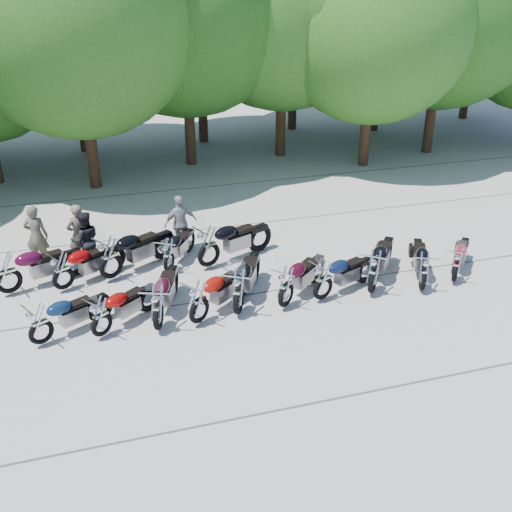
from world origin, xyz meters
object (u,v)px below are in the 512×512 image
object	(u,v)px
motorcycle_4	(238,290)
motorcycle_6	(323,279)
motorcycle_12	(110,257)
motorcycle_14	(209,245)
motorcycle_0	(40,323)
motorcycle_1	(101,316)
rider_1	(86,240)
motorcycle_8	(424,270)
rider_2	(181,223)
motorcycle_5	(286,286)
motorcycle_2	(158,306)
rider_0	(36,236)
motorcycle_9	(457,264)
motorcycle_3	(199,301)
motorcycle_7	(374,270)
motorcycle_10	(7,272)
motorcycle_13	(168,254)
rider_3	(79,235)
motorcycle_11	(62,270)

from	to	relation	value
motorcycle_4	motorcycle_6	world-z (taller)	motorcycle_4
motorcycle_12	motorcycle_14	bearing A→B (deg)	-122.16
motorcycle_0	motorcycle_1	world-z (taller)	motorcycle_0
motorcycle_4	rider_1	distance (m)	5.05
motorcycle_12	motorcycle_8	bearing A→B (deg)	-141.43
rider_2	motorcycle_5	bearing A→B (deg)	104.21
motorcycle_0	motorcycle_6	bearing A→B (deg)	-117.80
motorcycle_2	rider_0	world-z (taller)	rider_0
motorcycle_6	motorcycle_9	distance (m)	3.80
motorcycle_2	motorcycle_3	distance (m)	0.97
motorcycle_7	motorcycle_10	xyz separation A→B (m)	(-9.06, 2.65, -0.02)
motorcycle_7	motorcycle_12	xyz separation A→B (m)	(-6.46, 2.71, 0.02)
motorcycle_2	motorcycle_13	xyz separation A→B (m)	(0.70, 2.83, -0.09)
motorcycle_8	rider_1	world-z (taller)	rider_1
rider_0	rider_2	xyz separation A→B (m)	(4.07, -0.14, -0.05)
motorcycle_4	motorcycle_9	xyz separation A→B (m)	(6.03, -0.07, -0.12)
motorcycle_4	motorcycle_8	bearing A→B (deg)	-153.88
motorcycle_12	rider_2	size ratio (longest dim) A/B	1.47
motorcycle_13	rider_2	distance (m)	1.57
motorcycle_10	rider_1	size ratio (longest dim) A/B	1.42
motorcycle_0	motorcycle_3	bearing A→B (deg)	-120.54
motorcycle_0	motorcycle_9	size ratio (longest dim) A/B	1.02
motorcycle_1	motorcycle_12	size ratio (longest dim) A/B	0.82
motorcycle_3	rider_2	size ratio (longest dim) A/B	1.34
motorcycle_6	rider_0	distance (m)	8.15
motorcycle_6	rider_3	xyz separation A→B (m)	(-5.84, 3.96, 0.28)
rider_0	motorcycle_11	bearing A→B (deg)	128.38
motorcycle_9	rider_1	world-z (taller)	rider_1
motorcycle_0	motorcycle_9	distance (m)	10.63
motorcycle_6	motorcycle_12	bearing A→B (deg)	40.54
motorcycle_5	motorcycle_10	world-z (taller)	motorcycle_10
motorcycle_11	rider_1	size ratio (longest dim) A/B	1.30
motorcycle_9	motorcycle_0	bearing A→B (deg)	41.48
motorcycle_2	motorcycle_11	xyz separation A→B (m)	(-2.12, 2.62, -0.04)
motorcycle_6	motorcycle_8	world-z (taller)	motorcycle_6
motorcycle_11	rider_3	size ratio (longest dim) A/B	1.22
motorcycle_6	motorcycle_8	xyz separation A→B (m)	(2.70, -0.28, -0.00)
motorcycle_5	motorcycle_9	size ratio (longest dim) A/B	1.11
motorcycle_3	motorcycle_13	world-z (taller)	motorcycle_3
motorcycle_9	motorcycle_6	bearing A→B (deg)	40.14
motorcycle_0	rider_2	world-z (taller)	rider_2
motorcycle_10	motorcycle_8	bearing A→B (deg)	-126.50
motorcycle_13	motorcycle_7	bearing A→B (deg)	-175.94
motorcycle_2	motorcycle_11	world-z (taller)	motorcycle_2
motorcycle_11	motorcycle_12	distance (m)	1.28
rider_1	motorcycle_1	bearing A→B (deg)	86.04
motorcycle_6	motorcycle_14	distance (m)	3.53
motorcycle_8	motorcycle_12	world-z (taller)	motorcycle_12
motorcycle_3	rider_3	bearing A→B (deg)	-5.17
motorcycle_12	motorcycle_1	bearing A→B (deg)	140.62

